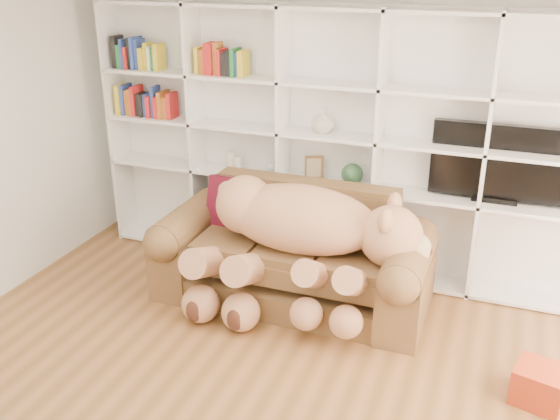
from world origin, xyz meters
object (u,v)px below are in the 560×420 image
at_px(gift_box, 540,385).
at_px(tv, 499,164).
at_px(sofa, 294,259).
at_px(teddy_bear, 298,235).

bearing_deg(gift_box, tv, 107.99).
xyz_separation_m(gift_box, tv, (-0.46, 1.41, 1.06)).
relative_size(sofa, teddy_bear, 1.21).
relative_size(sofa, gift_box, 7.12).
height_order(sofa, tv, tv).
bearing_deg(teddy_bear, tv, 23.19).
xyz_separation_m(teddy_bear, tv, (1.43, 0.89, 0.50)).
xyz_separation_m(sofa, tv, (1.54, 0.70, 0.82)).
bearing_deg(sofa, teddy_bear, -61.38).
distance_m(sofa, gift_box, 2.13).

